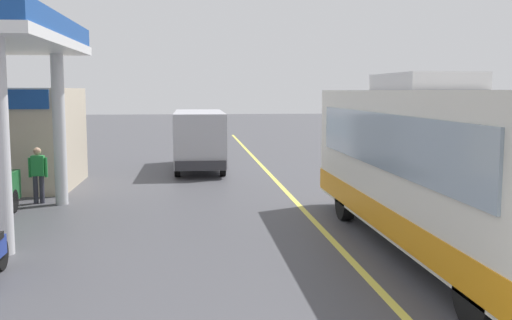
{
  "coord_description": "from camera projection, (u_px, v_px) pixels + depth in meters",
  "views": [
    {
      "loc": [
        -3.1,
        -4.65,
        3.32
      ],
      "look_at": [
        -1.5,
        10.0,
        1.6
      ],
      "focal_mm": 41.9,
      "sensor_mm": 36.0,
      "label": 1
    }
  ],
  "objects": [
    {
      "name": "pedestrian_near_pump",
      "position": [
        38.0,
        172.0,
        17.56
      ],
      "size": [
        0.55,
        0.22,
        1.66
      ],
      "color": "#33333F",
      "rests_on": "ground"
    },
    {
      "name": "minibus_opposing_lane",
      "position": [
        199.0,
        135.0,
        25.05
      ],
      "size": [
        2.04,
        6.13,
        2.44
      ],
      "color": "#A5A5AD",
      "rests_on": "ground"
    },
    {
      "name": "ground",
      "position": [
        266.0,
        170.0,
        25.05
      ],
      "size": [
        120.0,
        120.0,
        0.0
      ],
      "primitive_type": "plane",
      "color": "#424247"
    },
    {
      "name": "coach_bus_main",
      "position": [
        441.0,
        170.0,
        12.09
      ],
      "size": [
        2.6,
        11.04,
        3.69
      ],
      "color": "silver",
      "rests_on": "ground"
    },
    {
      "name": "lane_divider_stripe",
      "position": [
        284.0,
        189.0,
        20.12
      ],
      "size": [
        0.16,
        50.0,
        0.01
      ],
      "primitive_type": "cube",
      "color": "#D8CC4C",
      "rests_on": "ground"
    }
  ]
}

